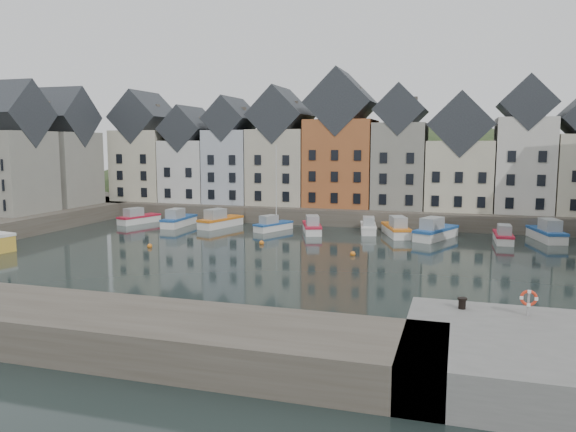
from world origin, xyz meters
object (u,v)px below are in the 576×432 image
at_px(mooring_bollard, 462,303).
at_px(boat_d, 272,225).
at_px(life_ring_post, 529,299).
at_px(boat_a, 138,218).

bearing_deg(mooring_bollard, boat_d, 122.56).
relative_size(boat_d, life_ring_post, 7.89).
distance_m(boat_a, life_ring_post, 55.08).
height_order(boat_d, life_ring_post, boat_d).
distance_m(boat_d, life_ring_post, 41.73).
xyz_separation_m(boat_a, boat_d, (18.54, -0.64, -0.01)).
distance_m(mooring_bollard, life_ring_post, 3.11).
xyz_separation_m(boat_a, mooring_bollard, (39.89, -34.09, 1.64)).
height_order(boat_a, life_ring_post, life_ring_post).
xyz_separation_m(mooring_bollard, life_ring_post, (3.04, -0.35, 0.55)).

